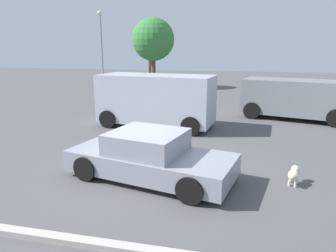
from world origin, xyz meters
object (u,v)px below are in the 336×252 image
(sedan_foreground, at_px, (150,157))
(van_white, at_px, (156,99))
(dog, at_px, (294,174))
(light_post_near, at_px, (101,35))
(suv_dark, at_px, (295,98))

(sedan_foreground, distance_m, van_white, 5.50)
(sedan_foreground, distance_m, dog, 3.62)
(van_white, xyz_separation_m, light_post_near, (-9.28, 15.03, 3.31))
(dog, height_order, light_post_near, light_post_near)
(van_white, relative_size, light_post_near, 0.76)
(suv_dark, distance_m, light_post_near, 19.88)
(van_white, height_order, light_post_near, light_post_near)
(sedan_foreground, height_order, light_post_near, light_post_near)
(dog, bearing_deg, van_white, 61.82)
(sedan_foreground, xyz_separation_m, light_post_near, (-10.52, 20.35, 3.94))
(sedan_foreground, bearing_deg, dog, 18.89)
(van_white, distance_m, suv_dark, 6.71)
(sedan_foreground, relative_size, van_white, 0.90)
(light_post_near, bearing_deg, suv_dark, -38.38)
(dog, relative_size, light_post_near, 0.09)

